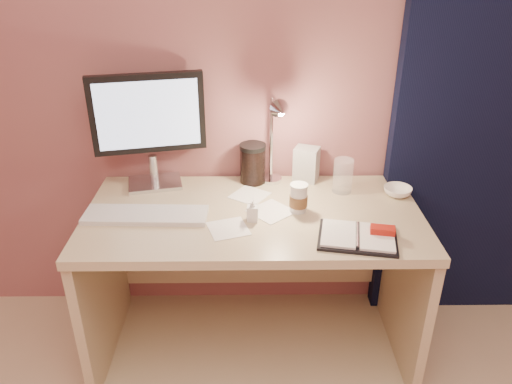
{
  "coord_description": "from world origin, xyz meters",
  "views": [
    {
      "loc": [
        -0.01,
        -0.43,
        1.75
      ],
      "look_at": [
        0.01,
        1.33,
        0.85
      ],
      "focal_mm": 35.0,
      "sensor_mm": 36.0,
      "label": 1
    }
  ],
  "objects_px": {
    "planner": "(360,236)",
    "dark_jar": "(253,165)",
    "desk": "(253,248)",
    "desk_lamp": "(268,134)",
    "bowl": "(398,191)",
    "keyboard": "(146,215)",
    "clear_cup": "(343,176)",
    "lotion_bottle": "(253,210)",
    "product_box": "(306,164)",
    "coffee_cup": "(299,199)",
    "monitor": "(148,121)"
  },
  "relations": [
    {
      "from": "desk",
      "to": "lotion_bottle",
      "type": "xyz_separation_m",
      "value": [
        -0.0,
        -0.14,
        0.27
      ]
    },
    {
      "from": "planner",
      "to": "dark_jar",
      "type": "relative_size",
      "value": 1.99
    },
    {
      "from": "desk",
      "to": "planner",
      "type": "bearing_deg",
      "value": -35.21
    },
    {
      "from": "planner",
      "to": "desk_lamp",
      "type": "height_order",
      "value": "desk_lamp"
    },
    {
      "from": "monitor",
      "to": "product_box",
      "type": "distance_m",
      "value": 0.74
    },
    {
      "from": "keyboard",
      "to": "lotion_bottle",
      "type": "height_order",
      "value": "lotion_bottle"
    },
    {
      "from": "planner",
      "to": "dark_jar",
      "type": "distance_m",
      "value": 0.65
    },
    {
      "from": "lotion_bottle",
      "to": "desk_lamp",
      "type": "relative_size",
      "value": 0.22
    },
    {
      "from": "dark_jar",
      "to": "clear_cup",
      "type": "bearing_deg",
      "value": -14.45
    },
    {
      "from": "desk",
      "to": "bowl",
      "type": "distance_m",
      "value": 0.69
    },
    {
      "from": "monitor",
      "to": "dark_jar",
      "type": "height_order",
      "value": "monitor"
    },
    {
      "from": "keyboard",
      "to": "planner",
      "type": "relative_size",
      "value": 1.52
    },
    {
      "from": "dark_jar",
      "to": "desk",
      "type": "bearing_deg",
      "value": -89.8
    },
    {
      "from": "desk",
      "to": "dark_jar",
      "type": "height_order",
      "value": "dark_jar"
    },
    {
      "from": "coffee_cup",
      "to": "desk_lamp",
      "type": "bearing_deg",
      "value": 124.1
    },
    {
      "from": "bowl",
      "to": "clear_cup",
      "type": "bearing_deg",
      "value": 169.87
    },
    {
      "from": "clear_cup",
      "to": "dark_jar",
      "type": "height_order",
      "value": "dark_jar"
    },
    {
      "from": "desk",
      "to": "clear_cup",
      "type": "xyz_separation_m",
      "value": [
        0.4,
        0.11,
        0.3
      ]
    },
    {
      "from": "dark_jar",
      "to": "product_box",
      "type": "distance_m",
      "value": 0.25
    },
    {
      "from": "bowl",
      "to": "lotion_bottle",
      "type": "bearing_deg",
      "value": -161.74
    },
    {
      "from": "coffee_cup",
      "to": "desk_lamp",
      "type": "relative_size",
      "value": 0.28
    },
    {
      "from": "lotion_bottle",
      "to": "clear_cup",
      "type": "bearing_deg",
      "value": 32.29
    },
    {
      "from": "keyboard",
      "to": "dark_jar",
      "type": "height_order",
      "value": "dark_jar"
    },
    {
      "from": "desk",
      "to": "monitor",
      "type": "xyz_separation_m",
      "value": [
        -0.45,
        0.19,
        0.54
      ]
    },
    {
      "from": "bowl",
      "to": "desk_lamp",
      "type": "xyz_separation_m",
      "value": [
        -0.57,
        0.04,
        0.25
      ]
    },
    {
      "from": "product_box",
      "to": "desk_lamp",
      "type": "relative_size",
      "value": 0.37
    },
    {
      "from": "bowl",
      "to": "dark_jar",
      "type": "bearing_deg",
      "value": 167.15
    },
    {
      "from": "clear_cup",
      "to": "dark_jar",
      "type": "distance_m",
      "value": 0.41
    },
    {
      "from": "dark_jar",
      "to": "product_box",
      "type": "bearing_deg",
      "value": 3.52
    },
    {
      "from": "desk_lamp",
      "to": "coffee_cup",
      "type": "bearing_deg",
      "value": -65.29
    },
    {
      "from": "desk",
      "to": "desk_lamp",
      "type": "bearing_deg",
      "value": 60.48
    },
    {
      "from": "bowl",
      "to": "product_box",
      "type": "relative_size",
      "value": 0.76
    },
    {
      "from": "planner",
      "to": "product_box",
      "type": "distance_m",
      "value": 0.54
    },
    {
      "from": "coffee_cup",
      "to": "dark_jar",
      "type": "height_order",
      "value": "dark_jar"
    },
    {
      "from": "coffee_cup",
      "to": "keyboard",
      "type": "bearing_deg",
      "value": -175.69
    },
    {
      "from": "desk",
      "to": "keyboard",
      "type": "relative_size",
      "value": 2.8
    },
    {
      "from": "desk_lamp",
      "to": "clear_cup",
      "type": "bearing_deg",
      "value": -9.56
    },
    {
      "from": "monitor",
      "to": "bowl",
      "type": "distance_m",
      "value": 1.14
    },
    {
      "from": "bowl",
      "to": "coffee_cup",
      "type": "bearing_deg",
      "value": -163.32
    },
    {
      "from": "planner",
      "to": "bowl",
      "type": "distance_m",
      "value": 0.43
    },
    {
      "from": "clear_cup",
      "to": "lotion_bottle",
      "type": "distance_m",
      "value": 0.48
    },
    {
      "from": "lotion_bottle",
      "to": "product_box",
      "type": "xyz_separation_m",
      "value": [
        0.25,
        0.37,
        0.03
      ]
    },
    {
      "from": "clear_cup",
      "to": "desk_lamp",
      "type": "height_order",
      "value": "desk_lamp"
    },
    {
      "from": "desk",
      "to": "coffee_cup",
      "type": "relative_size",
      "value": 11.44
    },
    {
      "from": "keyboard",
      "to": "product_box",
      "type": "relative_size",
      "value": 3.09
    },
    {
      "from": "keyboard",
      "to": "bowl",
      "type": "xyz_separation_m",
      "value": [
        1.08,
        0.18,
        0.01
      ]
    },
    {
      "from": "keyboard",
      "to": "dark_jar",
      "type": "distance_m",
      "value": 0.55
    },
    {
      "from": "desk",
      "to": "planner",
      "type": "relative_size",
      "value": 4.25
    },
    {
      "from": "clear_cup",
      "to": "bowl",
      "type": "height_order",
      "value": "clear_cup"
    },
    {
      "from": "keyboard",
      "to": "product_box",
      "type": "bearing_deg",
      "value": 28.47
    }
  ]
}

